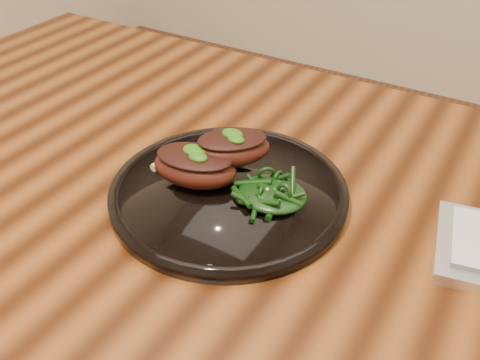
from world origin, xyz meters
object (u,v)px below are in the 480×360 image
at_px(greens_heap, 272,190).
at_px(plate, 229,192).
at_px(lamb_chop_front, 194,165).
at_px(desk, 280,248).

bearing_deg(greens_heap, plate, -174.81).
xyz_separation_m(plate, lamb_chop_front, (-0.05, -0.01, 0.03)).
height_order(desk, lamb_chop_front, lamb_chop_front).
bearing_deg(plate, desk, 23.60).
bearing_deg(desk, lamb_chop_front, -160.29).
bearing_deg(desk, plate, -156.40).
distance_m(lamb_chop_front, greens_heap, 0.11).
xyz_separation_m(desk, greens_heap, (-0.00, -0.02, 0.12)).
distance_m(desk, greens_heap, 0.12).
xyz_separation_m(desk, plate, (-0.07, -0.03, 0.09)).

